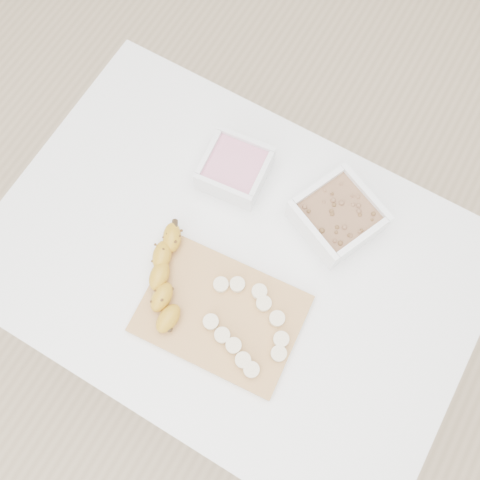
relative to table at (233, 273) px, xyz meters
The scene contains 7 objects.
ground 0.65m from the table, ahead, with size 3.50×3.50×0.00m, color #C6AD89.
table is the anchor object (origin of this frame).
bowl_yogurt 0.23m from the table, 118.90° to the left, with size 0.15×0.15×0.06m.
bowl_granola 0.27m from the table, 51.80° to the left, with size 0.20×0.20×0.07m.
cutting_board 0.15m from the table, 71.28° to the right, with size 0.31×0.22×0.01m, color tan.
banana 0.19m from the table, 129.81° to the right, with size 0.06×0.22×0.04m, color #BA851A, non-canonical shape.
banana_slices 0.18m from the table, 47.07° to the right, with size 0.20×0.17×0.02m.
Camera 1 is at (0.17, -0.26, 1.81)m, focal length 40.00 mm.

